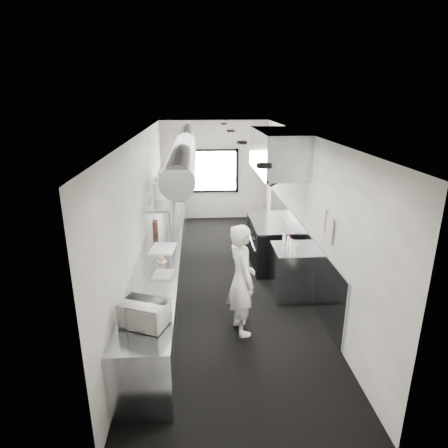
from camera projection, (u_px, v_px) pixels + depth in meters
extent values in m
cube|color=black|center=(224.00, 279.00, 7.61)|extent=(3.00, 8.00, 0.01)
cube|color=silver|center=(224.00, 134.00, 6.71)|extent=(3.00, 8.00, 0.01)
cube|color=silver|center=(215.00, 171.00, 10.94)|extent=(3.00, 0.02, 2.80)
cube|color=silver|center=(255.00, 341.00, 3.38)|extent=(3.00, 0.02, 2.80)
cube|color=silver|center=(143.00, 213.00, 7.06)|extent=(0.02, 8.00, 2.80)
cube|color=silver|center=(303.00, 209.00, 7.26)|extent=(0.02, 8.00, 2.80)
cube|color=#8F959C|center=(296.00, 245.00, 7.81)|extent=(0.03, 5.50, 1.10)
cylinder|color=gray|center=(185.00, 146.00, 7.13)|extent=(0.40, 6.40, 0.40)
cube|color=white|center=(215.00, 171.00, 10.90)|extent=(1.20, 0.03, 1.10)
cube|color=black|center=(214.00, 151.00, 10.74)|extent=(1.36, 0.03, 0.08)
cube|color=black|center=(215.00, 191.00, 11.11)|extent=(1.36, 0.03, 0.08)
cube|color=black|center=(192.00, 171.00, 10.88)|extent=(0.08, 0.03, 1.25)
cube|color=black|center=(237.00, 171.00, 10.96)|extent=(0.08, 0.03, 1.25)
cube|color=#8F959C|center=(277.00, 151.00, 7.57)|extent=(0.80, 2.20, 0.80)
cube|color=#8F959C|center=(258.00, 171.00, 7.67)|extent=(0.05, 2.20, 0.05)
cube|color=black|center=(273.00, 168.00, 7.68)|extent=(0.50, 2.10, 0.28)
cube|color=#8F959C|center=(162.00, 271.00, 6.92)|extent=(0.70, 6.00, 0.90)
cube|color=#8F959C|center=(163.00, 191.00, 7.98)|extent=(0.45, 3.00, 0.04)
cylinder|color=#8F959C|center=(169.00, 228.00, 6.77)|extent=(0.04, 0.04, 0.66)
cylinder|color=#8F959C|center=(174.00, 206.00, 8.10)|extent=(0.04, 0.04, 0.66)
cylinder|color=#8F959C|center=(177.00, 191.00, 9.42)|extent=(0.04, 0.04, 0.66)
cube|color=black|center=(271.00, 243.00, 8.19)|extent=(0.85, 1.60, 0.90)
cube|color=#8F959C|center=(272.00, 222.00, 8.04)|extent=(0.85, 1.60, 0.04)
cube|color=#8F959C|center=(252.00, 244.00, 8.17)|extent=(0.03, 1.55, 0.80)
cylinder|color=#8F959C|center=(251.00, 239.00, 8.13)|extent=(0.03, 1.30, 0.03)
cube|color=#8F959C|center=(291.00, 272.00, 6.87)|extent=(0.65, 0.80, 0.90)
cube|color=#8F959C|center=(174.00, 212.00, 10.41)|extent=(0.70, 1.20, 0.90)
cube|color=beige|center=(322.00, 219.00, 6.06)|extent=(0.02, 0.28, 0.38)
cube|color=beige|center=(329.00, 229.00, 5.74)|extent=(0.02, 0.28, 0.38)
imported|color=white|center=(242.00, 280.00, 5.68)|extent=(0.55, 0.71, 1.72)
imported|color=silver|center=(144.00, 314.00, 4.45)|extent=(0.60, 0.53, 0.29)
cylinder|color=#A3AEA0|center=(136.00, 308.00, 4.75)|extent=(0.15, 0.15, 0.11)
cylinder|color=#A3AEA0|center=(136.00, 296.00, 5.04)|extent=(0.17, 0.17, 0.10)
cube|color=silver|center=(163.00, 274.00, 5.75)|extent=(0.32, 0.39, 0.01)
cylinder|color=silver|center=(161.00, 261.00, 6.19)|extent=(0.19, 0.19, 0.01)
sphere|color=tan|center=(161.00, 258.00, 6.18)|extent=(0.09, 0.09, 0.09)
cube|color=white|center=(163.00, 248.00, 6.71)|extent=(0.46, 0.58, 0.02)
cube|color=#50281C|center=(155.00, 226.00, 7.51)|extent=(0.10, 0.21, 0.22)
cylinder|color=silver|center=(159.00, 191.00, 7.34)|extent=(0.30, 0.30, 0.29)
cylinder|color=silver|center=(161.00, 185.00, 7.67)|extent=(0.29, 0.29, 0.34)
cylinder|color=silver|center=(164.00, 179.00, 8.18)|extent=(0.33, 0.33, 0.36)
cylinder|color=silver|center=(165.00, 176.00, 8.47)|extent=(0.31, 0.31, 0.36)
cylinder|color=white|center=(295.00, 250.00, 6.44)|extent=(0.08, 0.08, 0.18)
cylinder|color=white|center=(292.00, 247.00, 6.57)|extent=(0.06, 0.06, 0.18)
cylinder|color=white|center=(291.00, 244.00, 6.66)|extent=(0.07, 0.07, 0.18)
cylinder|color=white|center=(288.00, 241.00, 6.87)|extent=(0.07, 0.07, 0.16)
cylinder|color=white|center=(284.00, 238.00, 6.95)|extent=(0.06, 0.06, 0.18)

